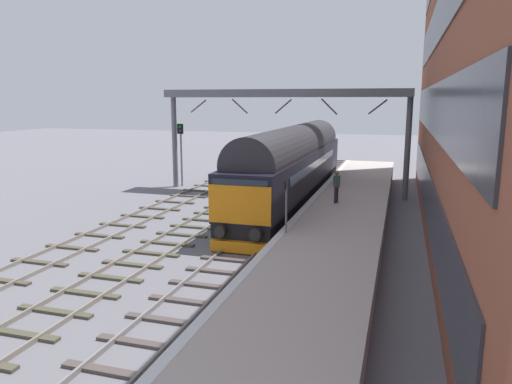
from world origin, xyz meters
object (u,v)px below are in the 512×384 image
Objects in this scene: signal_post_far at (181,148)px; platform_number_sign at (286,199)px; diesel_locomotive at (293,163)px; waiting_passenger at (336,184)px.

signal_post_far is 17.52m from platform_number_sign.
waiting_passenger is at bearing -50.03° from diesel_locomotive.
signal_post_far is (-9.08, 3.69, 0.31)m from diesel_locomotive.
platform_number_sign is (11.00, -13.63, -0.41)m from signal_post_far.
diesel_locomotive is 10.12m from platform_number_sign.
signal_post_far reaches higher than platform_number_sign.
signal_post_far is 2.75× the size of waiting_passenger.
signal_post_far is at bearing 157.88° from diesel_locomotive.
waiting_passenger is at bearing 79.62° from platform_number_sign.
signal_post_far is 2.14× the size of platform_number_sign.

